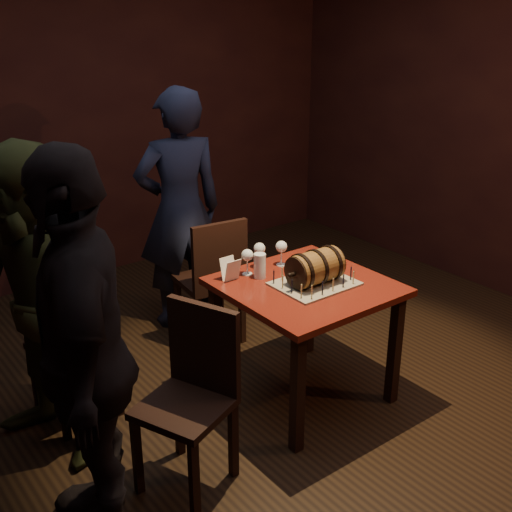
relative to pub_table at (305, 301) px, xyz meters
The scene contains 16 objects.
room_shell 0.79m from the pub_table, 159.76° to the left, with size 5.04×5.04×2.80m.
pub_table is the anchor object (origin of this frame).
cake_board 0.13m from the pub_table, 54.57° to the right, with size 0.45×0.35×0.01m, color gray.
barrel_cake 0.23m from the pub_table, 55.07° to the right, with size 0.36×0.21×0.21m.
birthday_candles 0.17m from the pub_table, 53.73° to the right, with size 0.40×0.30×0.09m.
wine_glass_left 0.43m from the pub_table, 121.24° to the left, with size 0.07×0.07×0.16m.
wine_glass_mid 0.43m from the pub_table, 100.71° to the left, with size 0.07×0.07×0.16m.
wine_glass_right 0.38m from the pub_table, 78.63° to the left, with size 0.07×0.07×0.16m.
pint_of_ale 0.34m from the pub_table, 124.33° to the left, with size 0.07×0.07×0.15m.
menu_card 0.48m from the pub_table, 135.55° to the left, with size 0.10×0.05×0.13m, color white, non-canonical shape.
chair_back 0.87m from the pub_table, 94.59° to the left, with size 0.45×0.45×0.93m.
chair_left_rear 1.29m from the pub_table, 149.33° to the left, with size 0.44×0.44×0.93m.
chair_left_front 0.94m from the pub_table, 166.81° to the right, with size 0.52×0.52×0.93m.
person_back 1.32m from the pub_table, 92.87° to the left, with size 0.64×0.42×1.75m, color #1B1F37.
person_left_rear 1.49m from the pub_table, 164.70° to the left, with size 0.82×0.64×1.69m, color #3C4422.
person_left_front 1.49m from the pub_table, behind, with size 1.06×0.44×1.81m, color black.
Camera 1 is at (-2.09, -2.59, 2.28)m, focal length 45.00 mm.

